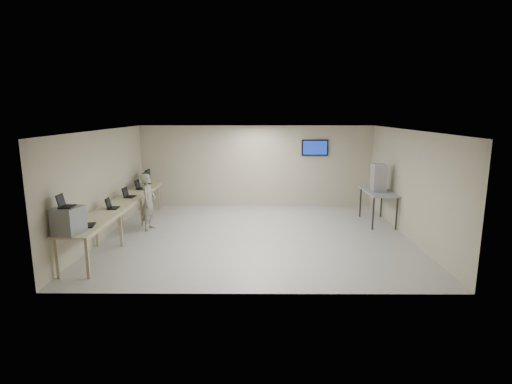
{
  "coord_description": "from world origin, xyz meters",
  "views": [
    {
      "loc": [
        0.06,
        -10.26,
        3.26
      ],
      "look_at": [
        0.0,
        0.2,
        1.15
      ],
      "focal_mm": 28.0,
      "sensor_mm": 36.0,
      "label": 1
    }
  ],
  "objects_px": {
    "equipment_box": "(69,221)",
    "side_table": "(378,193)",
    "soldier": "(149,202)",
    "workbench": "(121,205)"
  },
  "relations": [
    {
      "from": "equipment_box",
      "to": "soldier",
      "type": "bearing_deg",
      "value": 90.06
    },
    {
      "from": "side_table",
      "to": "soldier",
      "type": "bearing_deg",
      "value": -173.92
    },
    {
      "from": "workbench",
      "to": "equipment_box",
      "type": "height_order",
      "value": "equipment_box"
    },
    {
      "from": "equipment_box",
      "to": "soldier",
      "type": "height_order",
      "value": "soldier"
    },
    {
      "from": "equipment_box",
      "to": "side_table",
      "type": "bearing_deg",
      "value": 40.14
    },
    {
      "from": "equipment_box",
      "to": "side_table",
      "type": "relative_size",
      "value": 0.33
    },
    {
      "from": "workbench",
      "to": "equipment_box",
      "type": "xyz_separation_m",
      "value": [
        -0.06,
        -2.75,
        0.34
      ]
    },
    {
      "from": "soldier",
      "to": "side_table",
      "type": "height_order",
      "value": "soldier"
    },
    {
      "from": "equipment_box",
      "to": "soldier",
      "type": "xyz_separation_m",
      "value": [
        0.65,
        3.31,
        -0.38
      ]
    },
    {
      "from": "workbench",
      "to": "side_table",
      "type": "height_order",
      "value": "side_table"
    }
  ]
}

